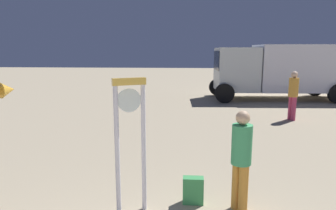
# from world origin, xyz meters

# --- Properties ---
(standing_clock) EXTENTS (0.46, 0.29, 2.04)m
(standing_clock) POSITION_xyz_m (-0.63, 2.49, 1.24)
(standing_clock) COLOR white
(standing_clock) RESTS_ON ground_plane
(person_near_clock) EXTENTS (0.30, 0.30, 1.56)m
(person_near_clock) POSITION_xyz_m (1.00, 2.62, 0.87)
(person_near_clock) COLOR orange
(person_near_clock) RESTS_ON ground_plane
(backpack) EXTENTS (0.33, 0.20, 0.44)m
(backpack) POSITION_xyz_m (0.30, 2.81, 0.21)
(backpack) COLOR #3E9651
(backpack) RESTS_ON ground_plane
(person_distant) EXTENTS (0.33, 0.33, 1.71)m
(person_distant) POSITION_xyz_m (3.84, 8.93, 0.95)
(person_distant) COLOR #BF3A5E
(person_distant) RESTS_ON ground_plane
(box_truck_near) EXTENTS (7.33, 2.90, 2.68)m
(box_truck_near) POSITION_xyz_m (5.15, 13.60, 1.52)
(box_truck_near) COLOR white
(box_truck_near) RESTS_ON ground_plane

